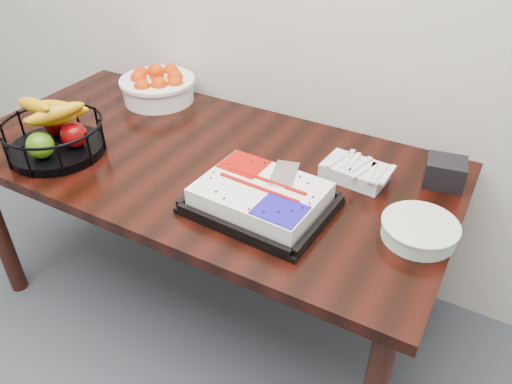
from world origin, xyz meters
The scene contains 7 objects.
table centered at (0.00, 2.00, 0.66)m, with size 1.80×0.90×0.75m.
cake_tray centered at (0.34, 1.83, 0.79)m, with size 0.44×0.36×0.09m.
tangerine_bowl centered at (-0.43, 2.30, 0.84)m, with size 0.32×0.32×0.20m.
fruit_basket centered at (-0.47, 1.76, 0.83)m, with size 0.36×0.36×0.19m.
plate_stack centered at (0.80, 1.93, 0.78)m, with size 0.22×0.22×0.05m.
fork_bag centered at (0.53, 2.14, 0.78)m, with size 0.22×0.15×0.06m.
napkin_box centered at (0.80, 2.25, 0.80)m, with size 0.13×0.11×0.09m, color black.
Camera 1 is at (0.93, 0.74, 1.69)m, focal length 35.00 mm.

